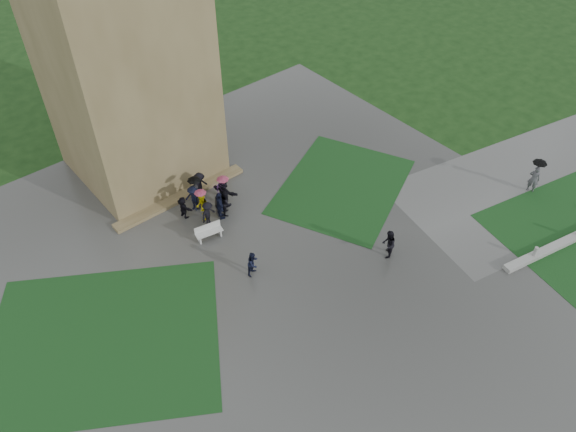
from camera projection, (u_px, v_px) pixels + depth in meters
ground at (291, 302)px, 28.97m from camera, size 120.00×120.00×0.00m
plaza at (267, 279)px, 30.08m from camera, size 34.00×34.00×0.02m
lawn_inset_left at (104, 341)px, 27.20m from camera, size 14.10×13.46×0.01m
lawn_inset_right at (342, 186)px, 35.75m from camera, size 11.12×10.15×0.01m
tower at (118, 37)px, 31.24m from camera, size 8.00×8.00×18.00m
tower_plinth at (181, 197)px, 34.82m from camera, size 9.00×0.80×0.22m
bench at (209, 232)px, 32.06m from camera, size 1.65×0.79×0.92m
visitor_cluster at (209, 198)px, 33.34m from camera, size 3.36×3.45×2.62m
pedestrian_mid at (253, 263)px, 29.87m from camera, size 0.85×0.66×1.54m
pedestrian_near at (388, 244)px, 30.73m from camera, size 1.00×0.92×1.80m
pedestrian_path at (536, 172)px, 34.48m from camera, size 0.83×0.83×2.38m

